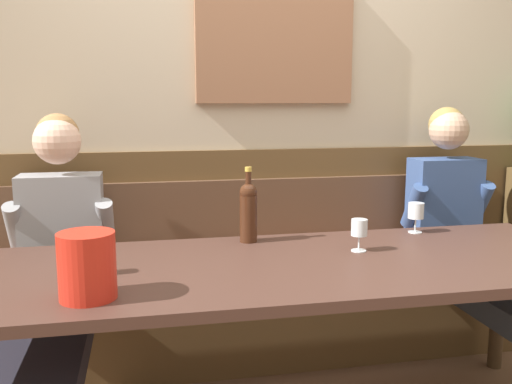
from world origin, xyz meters
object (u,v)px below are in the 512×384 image
(dining_table, at_px, (298,279))
(wine_glass_mid_left, at_px, (359,229))
(wall_bench, at_px, (259,306))
(person_left_seat, at_px, (52,276))
(person_right_seat, at_px, (482,249))
(wine_glass_near_bucket, at_px, (84,247))
(ice_bucket, at_px, (87,266))
(wine_glass_center_rear, at_px, (416,212))
(wine_bottle_clear_water, at_px, (248,210))

(dining_table, height_order, wine_glass_mid_left, wine_glass_mid_left)
(wall_bench, xyz_separation_m, dining_table, (0.00, -0.74, 0.39))
(person_left_seat, height_order, person_right_seat, person_right_seat)
(wine_glass_near_bucket, bearing_deg, wine_glass_mid_left, 5.60)
(ice_bucket, height_order, wine_glass_near_bucket, ice_bucket)
(person_right_seat, xyz_separation_m, wine_glass_center_rear, (-0.36, 0.00, 0.20))
(person_right_seat, bearing_deg, wine_glass_near_bucket, -168.94)
(person_right_seat, bearing_deg, person_left_seat, 179.97)
(wall_bench, distance_m, ice_bucket, 1.38)
(wall_bench, distance_m, wine_glass_mid_left, 0.90)
(person_left_seat, distance_m, wine_glass_near_bucket, 0.45)
(person_right_seat, bearing_deg, wall_bench, 159.34)
(dining_table, xyz_separation_m, wine_glass_near_bucket, (-0.80, -0.01, 0.17))
(dining_table, distance_m, person_left_seat, 1.03)
(person_left_seat, relative_size, wine_glass_center_rear, 9.41)
(person_left_seat, xyz_separation_m, ice_bucket, (0.21, -0.61, 0.21))
(person_right_seat, height_order, wine_bottle_clear_water, person_right_seat)
(person_right_seat, relative_size, ice_bucket, 6.28)
(wine_glass_center_rear, height_order, wine_glass_mid_left, wine_glass_center_rear)
(ice_bucket, bearing_deg, dining_table, 18.56)
(person_left_seat, bearing_deg, ice_bucket, -71.31)
(dining_table, distance_m, ice_bucket, 0.83)
(wall_bench, relative_size, wine_bottle_clear_water, 8.30)
(ice_bucket, distance_m, wine_bottle_clear_water, 0.87)
(wall_bench, distance_m, wine_bottle_clear_water, 0.74)
(ice_bucket, bearing_deg, wine_bottle_clear_water, 43.44)
(wine_glass_center_rear, xyz_separation_m, wine_glass_mid_left, (-0.39, -0.25, -0.01))
(person_right_seat, distance_m, wine_glass_mid_left, 0.82)
(wine_glass_near_bucket, relative_size, wine_glass_center_rear, 1.02)
(ice_bucket, xyz_separation_m, wine_glass_mid_left, (1.05, 0.35, -0.01))
(wall_bench, height_order, ice_bucket, ice_bucket)
(ice_bucket, xyz_separation_m, wine_bottle_clear_water, (0.63, 0.60, 0.04))
(wine_bottle_clear_water, distance_m, wine_glass_near_bucket, 0.75)
(wine_bottle_clear_water, xyz_separation_m, wine_glass_mid_left, (0.42, -0.25, -0.05))
(dining_table, height_order, person_left_seat, person_left_seat)
(wall_bench, height_order, dining_table, wall_bench)
(wall_bench, relative_size, wine_glass_near_bucket, 18.99)
(person_left_seat, relative_size, ice_bucket, 6.30)
(wine_glass_center_rear, distance_m, wine_glass_mid_left, 0.46)
(wall_bench, distance_m, wine_glass_near_bucket, 1.23)
(ice_bucket, bearing_deg, wine_glass_mid_left, 18.52)
(wall_bench, relative_size, dining_table, 1.12)
(dining_table, bearing_deg, ice_bucket, -161.44)
(person_left_seat, xyz_separation_m, wine_glass_center_rear, (1.65, 0.00, 0.21))
(wine_glass_center_rear, bearing_deg, person_right_seat, -0.25)
(wine_glass_center_rear, relative_size, wine_glass_mid_left, 1.06)
(wine_bottle_clear_water, bearing_deg, person_left_seat, 179.55)
(wall_bench, distance_m, wine_glass_center_rear, 0.96)
(ice_bucket, distance_m, wine_glass_center_rear, 1.56)
(dining_table, bearing_deg, person_left_seat, 160.27)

